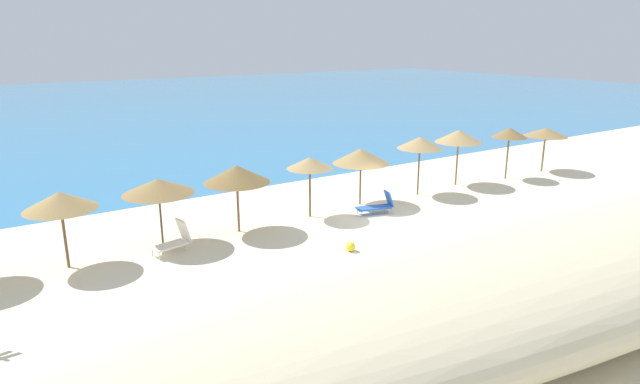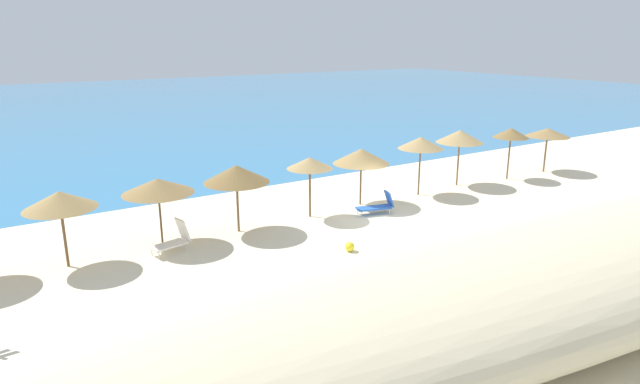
# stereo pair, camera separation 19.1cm
# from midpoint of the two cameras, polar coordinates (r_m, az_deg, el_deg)

# --- Properties ---
(ground_plane) EXTENTS (160.00, 160.00, 0.00)m
(ground_plane) POSITION_cam_midpoint_polar(r_m,az_deg,el_deg) (23.40, 6.01, -3.13)
(ground_plane) COLOR beige
(sea_water) EXTENTS (160.00, 78.53, 0.01)m
(sea_water) POSITION_cam_midpoint_polar(r_m,az_deg,el_deg) (66.07, -20.75, 8.34)
(sea_water) COLOR teal
(sea_water) RESTS_ON ground_plane
(beach_umbrella_1) EXTENTS (2.38, 2.38, 2.69)m
(beach_umbrella_1) POSITION_cam_midpoint_polar(r_m,az_deg,el_deg) (20.03, -25.80, -0.84)
(beach_umbrella_1) COLOR brown
(beach_umbrella_1) RESTS_ON ground_plane
(beach_umbrella_2) EXTENTS (2.64, 2.64, 2.59)m
(beach_umbrella_2) POSITION_cam_midpoint_polar(r_m,az_deg,el_deg) (20.96, -16.82, 0.57)
(beach_umbrella_2) COLOR brown
(beach_umbrella_2) RESTS_ON ground_plane
(beach_umbrella_3) EXTENTS (2.62, 2.62, 2.76)m
(beach_umbrella_3) POSITION_cam_midpoint_polar(r_m,az_deg,el_deg) (21.73, -8.96, 1.87)
(beach_umbrella_3) COLOR brown
(beach_umbrella_3) RESTS_ON ground_plane
(beach_umbrella_4) EXTENTS (1.99, 1.99, 2.66)m
(beach_umbrella_4) POSITION_cam_midpoint_polar(r_m,az_deg,el_deg) (23.32, -1.31, 3.02)
(beach_umbrella_4) COLOR brown
(beach_umbrella_4) RESTS_ON ground_plane
(beach_umbrella_5) EXTENTS (2.61, 2.61, 2.67)m
(beach_umbrella_5) POSITION_cam_midpoint_polar(r_m,az_deg,el_deg) (25.19, 4.08, 3.77)
(beach_umbrella_5) COLOR brown
(beach_umbrella_5) RESTS_ON ground_plane
(beach_umbrella_6) EXTENTS (2.22, 2.22, 2.92)m
(beach_umbrella_6) POSITION_cam_midpoint_polar(r_m,az_deg,el_deg) (27.11, 10.22, 5.09)
(beach_umbrella_6) COLOR brown
(beach_umbrella_6) RESTS_ON ground_plane
(beach_umbrella_7) EXTENTS (2.44, 2.44, 2.95)m
(beach_umbrella_7) POSITION_cam_midpoint_polar(r_m,az_deg,el_deg) (29.36, 14.13, 5.68)
(beach_umbrella_7) COLOR brown
(beach_umbrella_7) RESTS_ON ground_plane
(beach_umbrella_8) EXTENTS (1.91, 1.91, 2.85)m
(beach_umbrella_8) POSITION_cam_midpoint_polar(r_m,az_deg,el_deg) (31.50, 19.05, 5.88)
(beach_umbrella_8) COLOR brown
(beach_umbrella_8) RESTS_ON ground_plane
(beach_umbrella_9) EXTENTS (2.44, 2.44, 2.56)m
(beach_umbrella_9) POSITION_cam_midpoint_polar(r_m,az_deg,el_deg) (34.07, 22.39, 5.80)
(beach_umbrella_9) COLOR brown
(beach_umbrella_9) RESTS_ON ground_plane
(lounge_chair_0) EXTENTS (1.75, 0.98, 1.00)m
(lounge_chair_0) POSITION_cam_midpoint_polar(r_m,az_deg,el_deg) (24.36, 5.84, -1.38)
(lounge_chair_0) COLOR blue
(lounge_chair_0) RESTS_ON ground_plane
(lounge_chair_1) EXTENTS (1.51, 0.90, 1.20)m
(lounge_chair_1) POSITION_cam_midpoint_polar(r_m,az_deg,el_deg) (20.65, -15.22, -4.86)
(lounge_chair_1) COLOR white
(lounge_chair_1) RESTS_ON ground_plane
(beach_ball) EXTENTS (0.36, 0.36, 0.36)m
(beach_ball) POSITION_cam_midpoint_polar(r_m,az_deg,el_deg) (20.15, 2.94, -5.73)
(beach_ball) COLOR yellow
(beach_ball) RESTS_ON ground_plane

